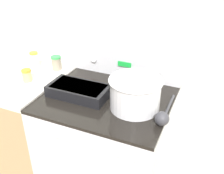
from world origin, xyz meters
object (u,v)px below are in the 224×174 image
object	(u,v)px
spice_jar_yellow_cap	(35,60)
ladle	(163,117)
casserole_dish	(79,90)
spice_jar_green_cap	(56,63)
spice_jar_orange_cap	(27,75)
mixing_bowl	(135,92)

from	to	relation	value
spice_jar_yellow_cap	ladle	bearing A→B (deg)	-14.19
casserole_dish	spice_jar_yellow_cap	world-z (taller)	spice_jar_yellow_cap
spice_jar_yellow_cap	spice_jar_green_cap	bearing A→B (deg)	19.37
spice_jar_orange_cap	spice_jar_yellow_cap	size ratio (longest dim) A/B	0.64
ladle	spice_jar_green_cap	size ratio (longest dim) A/B	3.36
spice_jar_yellow_cap	mixing_bowl	bearing A→B (deg)	-11.96
spice_jar_orange_cap	mixing_bowl	bearing A→B (deg)	0.32
casserole_dish	spice_jar_orange_cap	xyz separation A→B (m)	(-0.38, 0.01, 0.01)
casserole_dish	spice_jar_yellow_cap	xyz separation A→B (m)	(-0.45, 0.18, 0.04)
casserole_dish	spice_jar_yellow_cap	bearing A→B (deg)	158.15
spice_jar_orange_cap	spice_jar_yellow_cap	distance (m)	0.18
ladle	spice_jar_yellow_cap	xyz separation A→B (m)	(-0.96, 0.24, 0.04)
spice_jar_green_cap	spice_jar_yellow_cap	xyz separation A→B (m)	(-0.14, -0.05, 0.01)
spice_jar_orange_cap	casserole_dish	bearing A→B (deg)	-1.39
ladle	spice_jar_orange_cap	bearing A→B (deg)	175.38
ladle	spice_jar_orange_cap	world-z (taller)	spice_jar_orange_cap
ladle	spice_jar_green_cap	bearing A→B (deg)	160.27
ladle	spice_jar_green_cap	distance (m)	0.86
ladle	spice_jar_yellow_cap	size ratio (longest dim) A/B	2.65
mixing_bowl	casserole_dish	size ratio (longest dim) A/B	0.82
ladle	spice_jar_orange_cap	xyz separation A→B (m)	(-0.89, 0.07, 0.02)
spice_jar_yellow_cap	spice_jar_orange_cap	bearing A→B (deg)	-67.76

